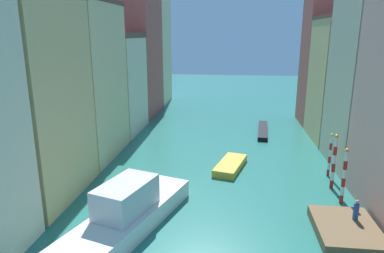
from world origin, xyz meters
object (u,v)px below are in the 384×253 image
at_px(mooring_pole_2, 330,155).
at_px(gondola_black, 263,130).
at_px(vaporetto_white, 127,213).
at_px(person_on_dock, 356,210).
at_px(motorboat_0, 230,165).
at_px(mooring_pole_1, 334,161).
at_px(mooring_pole_0, 344,176).
at_px(waterfront_dock, 346,230).

height_order(mooring_pole_2, gondola_black, mooring_pole_2).
xyz_separation_m(mooring_pole_2, vaporetto_white, (-16.31, -11.31, -0.96)).
height_order(person_on_dock, motorboat_0, person_on_dock).
bearing_deg(person_on_dock, mooring_pole_1, 88.34).
distance_m(mooring_pole_2, motorboat_0, 9.51).
bearing_deg(gondola_black, person_on_dock, -79.72).
height_order(mooring_pole_2, motorboat_0, mooring_pole_2).
bearing_deg(mooring_pole_2, person_on_dock, -93.60).
bearing_deg(motorboat_0, vaporetto_white, -119.97).
bearing_deg(mooring_pole_2, mooring_pole_0, -93.93).
relative_size(mooring_pole_0, gondola_black, 0.51).
relative_size(vaporetto_white, gondola_black, 1.46).
height_order(mooring_pole_0, mooring_pole_1, mooring_pole_1).
xyz_separation_m(person_on_dock, vaporetto_white, (-15.71, -1.82, -0.23)).
bearing_deg(mooring_pole_2, mooring_pole_1, -98.29).
relative_size(waterfront_dock, gondola_black, 0.59).
bearing_deg(mooring_pole_1, vaporetto_white, -151.76).
distance_m(mooring_pole_1, mooring_pole_2, 2.82).
height_order(person_on_dock, mooring_pole_0, mooring_pole_0).
xyz_separation_m(mooring_pole_1, mooring_pole_2, (0.40, 2.77, -0.37)).
distance_m(waterfront_dock, person_on_dock, 1.56).
height_order(vaporetto_white, motorboat_0, vaporetto_white).
distance_m(mooring_pole_0, gondola_black, 21.10).
xyz_separation_m(mooring_pole_0, vaporetto_white, (-15.92, -5.66, -1.19)).
distance_m(waterfront_dock, mooring_pole_0, 5.19).
distance_m(person_on_dock, mooring_pole_1, 6.82).
bearing_deg(person_on_dock, gondola_black, 100.28).
relative_size(mooring_pole_2, motorboat_0, 0.70).
xyz_separation_m(waterfront_dock, gondola_black, (-3.62, 25.16, -0.10)).
bearing_deg(mooring_pole_0, gondola_black, 102.71).
xyz_separation_m(person_on_dock, mooring_pole_0, (0.21, 3.84, 0.96)).
xyz_separation_m(mooring_pole_0, mooring_pole_1, (-0.02, 2.88, 0.15)).
xyz_separation_m(vaporetto_white, motorboat_0, (7.01, 12.15, -0.84)).
bearing_deg(vaporetto_white, gondola_black, 66.61).
height_order(mooring_pole_1, vaporetto_white, mooring_pole_1).
bearing_deg(mooring_pole_0, vaporetto_white, -160.43).
height_order(mooring_pole_0, gondola_black, mooring_pole_0).
height_order(mooring_pole_2, vaporetto_white, mooring_pole_2).
bearing_deg(mooring_pole_1, mooring_pole_0, -89.70).
relative_size(person_on_dock, mooring_pole_1, 0.30).
bearing_deg(motorboat_0, mooring_pole_2, -5.17).
relative_size(mooring_pole_2, gondola_black, 0.46).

